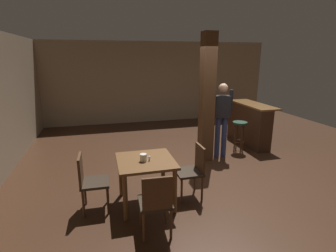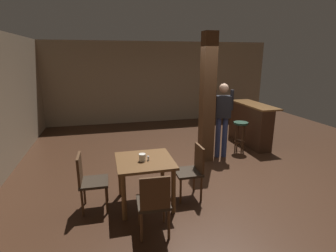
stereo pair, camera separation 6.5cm
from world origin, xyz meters
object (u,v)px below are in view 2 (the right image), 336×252
object	(u,v)px
bar_stool_near	(240,130)
bar_counter	(250,124)
chair_west	(89,179)
dining_table	(145,168)
chair_east	(192,169)
standing_person	(222,115)
chair_south	(154,202)
napkin_cup	(142,157)
salt_shaker	(148,158)

from	to	relation	value
bar_stool_near	bar_counter	bearing A→B (deg)	42.58
chair_west	bar_stool_near	xyz separation A→B (m)	(3.51, 1.76, 0.06)
dining_table	bar_counter	bearing A→B (deg)	35.68
chair_east	bar_counter	xyz separation A→B (m)	(2.42, 2.29, 0.04)
dining_table	bar_counter	distance (m)	3.96
standing_person	bar_counter	size ratio (longest dim) A/B	1.07
chair_south	standing_person	bearing A→B (deg)	49.33
napkin_cup	bar_stool_near	bearing A→B (deg)	34.28
napkin_cup	chair_west	bearing A→B (deg)	174.29
dining_table	chair_west	world-z (taller)	chair_west
chair_south	napkin_cup	size ratio (longest dim) A/B	7.75
bar_counter	bar_stool_near	bearing A→B (deg)	-137.42
chair_east	napkin_cup	xyz separation A→B (m)	(-0.84, -0.06, 0.30)
standing_person	bar_counter	world-z (taller)	standing_person
dining_table	salt_shaker	size ratio (longest dim) A/B	12.29
napkin_cup	standing_person	size ratio (longest dim) A/B	0.07
chair_west	bar_counter	size ratio (longest dim) A/B	0.55
chair_east	bar_stool_near	bearing A→B (deg)	43.71
chair_east	bar_stool_near	xyz separation A→B (m)	(1.86, 1.78, 0.06)
chair_east	chair_south	distance (m)	1.17
napkin_cup	standing_person	xyz separation A→B (m)	(2.09, 1.63, 0.19)
salt_shaker	napkin_cup	bearing A→B (deg)	179.55
chair_south	standing_person	size ratio (longest dim) A/B	0.52
salt_shaker	bar_stool_near	xyz separation A→B (m)	(2.60, 1.84, -0.22)
dining_table	bar_counter	world-z (taller)	bar_counter
chair_east	chair_west	world-z (taller)	same
salt_shaker	bar_stool_near	distance (m)	3.19
chair_south	bar_counter	world-z (taller)	bar_counter
chair_east	salt_shaker	bearing A→B (deg)	-175.35
chair_south	standing_person	distance (m)	3.21
salt_shaker	dining_table	bearing A→B (deg)	138.69
salt_shaker	bar_counter	bearing A→B (deg)	36.65
chair_west	standing_person	bearing A→B (deg)	28.02
salt_shaker	chair_south	bearing A→B (deg)	-95.00
bar_stool_near	chair_south	bearing A→B (deg)	-135.59
chair_east	napkin_cup	world-z (taller)	chair_east
chair_west	salt_shaker	world-z (taller)	chair_west
chair_east	bar_counter	bearing A→B (deg)	43.45
chair_west	salt_shaker	xyz separation A→B (m)	(0.91, -0.08, 0.28)
napkin_cup	dining_table	bearing A→B (deg)	47.04
dining_table	standing_person	bearing A→B (deg)	37.67
bar_counter	napkin_cup	bearing A→B (deg)	-144.15
chair_south	chair_east	bearing A→B (deg)	45.95
bar_stool_near	standing_person	bearing A→B (deg)	-160.78
napkin_cup	bar_stool_near	xyz separation A→B (m)	(2.69, 1.84, -0.25)
chair_east	bar_counter	world-z (taller)	bar_counter
chair_west	bar_stool_near	distance (m)	3.92
chair_west	standing_person	distance (m)	3.33
chair_west	salt_shaker	bearing A→B (deg)	-5.17
salt_shaker	standing_person	size ratio (longest dim) A/B	0.04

